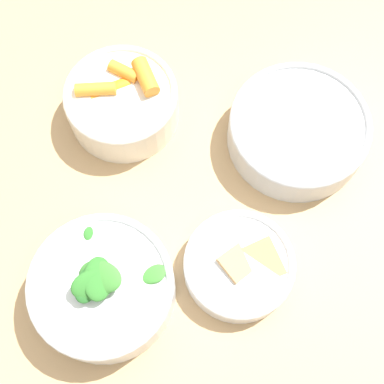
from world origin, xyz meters
name	(u,v)px	position (x,y,z in m)	size (l,w,h in m)	color
ground_plane	(161,312)	(0.00, 0.00, 0.00)	(10.00, 10.00, 0.00)	#2D2D33
dining_table	(138,247)	(0.00, 0.00, 0.66)	(1.27, 1.00, 0.76)	tan
bowl_carrots	(123,102)	(-0.03, 0.17, 0.79)	(0.16, 0.16, 0.08)	silver
bowl_greens	(104,287)	(-0.02, -0.09, 0.79)	(0.18, 0.18, 0.09)	silver
bowl_beans_hotdog	(298,131)	(0.22, 0.16, 0.78)	(0.19, 0.19, 0.06)	silver
bowl_cookies	(239,265)	(0.15, -0.04, 0.78)	(0.14, 0.14, 0.04)	silver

